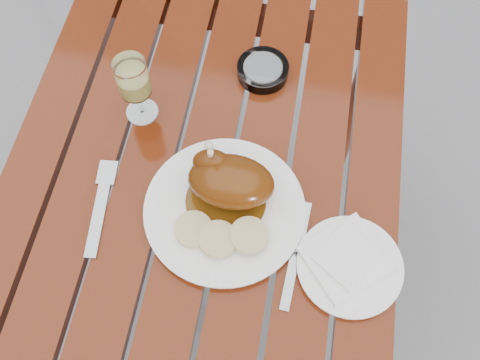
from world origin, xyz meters
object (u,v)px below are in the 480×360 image
Objects in this scene: dinner_plate at (225,210)px; side_plate at (350,267)px; ashtray at (263,70)px; table at (207,256)px; wine_glass at (136,90)px.

side_plate is at bearing -16.02° from dinner_plate.
ashtray is (0.02, 0.34, 0.00)m from dinner_plate.
table is at bearing 157.49° from dinner_plate.
table is 0.39m from dinner_plate.
side_plate is (0.31, -0.10, 0.38)m from table.
table is at bearing -48.41° from wine_glass.
dinner_plate reaches higher than table.
dinner_plate is 1.59× the size of side_plate.
dinner_plate is at bearing 163.98° from side_plate.
dinner_plate is 1.93× the size of wine_glass.
ashtray reaches higher than side_plate.
wine_glass is at bearing 149.76° from side_plate.
side_plate is at bearing -61.49° from ashtray.
table is at bearing 162.63° from side_plate.
ashtray is at bearing 118.51° from side_plate.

